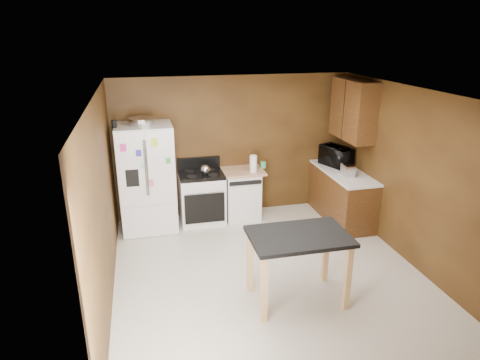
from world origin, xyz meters
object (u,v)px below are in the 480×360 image
object	(u,v)px
refrigerator	(147,178)
dishwasher	(241,193)
microwave	(336,157)
roasting_pan	(141,121)
toaster	(348,170)
pen_cup	(114,124)
gas_range	(202,197)
kettle	(205,170)
green_canister	(263,165)
island	(299,245)
paper_towel	(253,164)

from	to	relation	value
refrigerator	dishwasher	distance (m)	1.69
microwave	dishwasher	xyz separation A→B (m)	(-1.72, 0.15, -0.61)
refrigerator	roasting_pan	bearing A→B (deg)	109.45
toaster	dishwasher	size ratio (longest dim) A/B	0.29
pen_cup	roasting_pan	bearing A→B (deg)	19.76
toaster	gas_range	size ratio (longest dim) A/B	0.24
kettle	dishwasher	size ratio (longest dim) A/B	0.19
roasting_pan	microwave	bearing A→B (deg)	-2.00
gas_range	green_canister	bearing A→B (deg)	3.64
pen_cup	dishwasher	xyz separation A→B (m)	(2.07, 0.18, -1.41)
refrigerator	toaster	bearing A→B (deg)	-10.95
roasting_pan	microwave	xyz separation A→B (m)	(3.36, -0.12, -0.79)
pen_cup	toaster	bearing A→B (deg)	-8.22
kettle	dishwasher	world-z (taller)	kettle
dishwasher	pen_cup	bearing A→B (deg)	-174.91
microwave	roasting_pan	bearing A→B (deg)	67.12
roasting_pan	dishwasher	xyz separation A→B (m)	(1.65, 0.03, -1.40)
microwave	refrigerator	xyz separation A→B (m)	(-3.35, 0.07, -0.16)
pen_cup	dishwasher	distance (m)	2.50
pen_cup	dishwasher	size ratio (longest dim) A/B	0.13
toaster	dishwasher	bearing A→B (deg)	160.44
pen_cup	gas_range	xyz separation A→B (m)	(1.35, 0.16, -1.40)
pen_cup	microwave	size ratio (longest dim) A/B	0.20
refrigerator	island	distance (m)	3.07
microwave	dishwasher	size ratio (longest dim) A/B	0.65
pen_cup	toaster	world-z (taller)	pen_cup
microwave	dishwasher	world-z (taller)	microwave
kettle	dishwasher	xyz separation A→B (m)	(0.66, 0.11, -0.53)
roasting_pan	paper_towel	distance (m)	2.00
gas_range	dishwasher	xyz separation A→B (m)	(0.72, 0.02, -0.01)
roasting_pan	pen_cup	world-z (taller)	pen_cup
paper_towel	toaster	xyz separation A→B (m)	(1.49, -0.59, -0.04)
island	pen_cup	bearing A→B (deg)	131.47
green_canister	microwave	distance (m)	1.32
roasting_pan	microwave	distance (m)	3.46
paper_towel	pen_cup	bearing A→B (deg)	-178.82
green_canister	gas_range	bearing A→B (deg)	-176.36
pen_cup	refrigerator	distance (m)	1.06
roasting_pan	paper_towel	xyz separation A→B (m)	(1.83, -0.10, -0.81)
paper_towel	microwave	distance (m)	1.54
roasting_pan	gas_range	xyz separation A→B (m)	(0.93, 0.01, -1.39)
roasting_pan	paper_towel	size ratio (longest dim) A/B	1.42
roasting_pan	toaster	xyz separation A→B (m)	(3.32, -0.69, -0.86)
paper_towel	gas_range	distance (m)	1.07
paper_towel	green_canister	distance (m)	0.31
roasting_pan	green_canister	xyz separation A→B (m)	(2.06, 0.08, -0.91)
roasting_pan	paper_towel	bearing A→B (deg)	-3.24
microwave	gas_range	world-z (taller)	microwave
paper_towel	dishwasher	size ratio (longest dim) A/B	0.33
paper_towel	microwave	size ratio (longest dim) A/B	0.51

